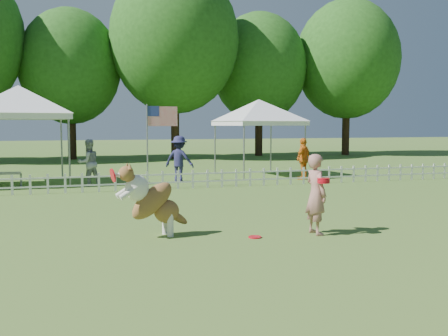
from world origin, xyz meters
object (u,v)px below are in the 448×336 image
flag_pole (147,147)px  spectator_b (179,159)px  canopy_tent_right (259,139)px  handler (316,194)px  canopy_tent_left (20,136)px  spectator_c (303,159)px  frisbee_on_turf (255,237)px  spectator_a (88,163)px  dog (153,201)px

flag_pole → spectator_b: bearing=51.7°
canopy_tent_right → handler: bearing=-112.7°
canopy_tent_left → canopy_tent_right: bearing=-3.8°
spectator_c → canopy_tent_left: bearing=-43.8°
frisbee_on_turf → spectator_c: size_ratio=0.15×
flag_pole → spectator_c: size_ratio=1.73×
canopy_tent_left → canopy_tent_right: 9.02m
handler → flag_pole: size_ratio=0.56×
canopy_tent_right → flag_pole: bearing=-157.5°
canopy_tent_left → spectator_a: bearing=-33.4°
canopy_tent_left → flag_pole: size_ratio=1.23×
flag_pole → dog: bearing=-94.4°
canopy_tent_left → flag_pole: 4.81m
dog → canopy_tent_right: canopy_tent_right is taller
spectator_c → frisbee_on_turf: bearing=23.6°
handler → frisbee_on_turf: size_ratio=6.28×
frisbee_on_turf → canopy_tent_left: 11.44m
canopy_tent_right → spectator_c: canopy_tent_right is taller
flag_pole → frisbee_on_turf: bearing=-80.4°
canopy_tent_left → spectator_c: bearing=-14.1°
dog → canopy_tent_right: 11.52m
canopy_tent_right → canopy_tent_left: bearing=174.4°
frisbee_on_turf → flag_pole: 7.80m
frisbee_on_turf → spectator_b: (0.51, 9.19, 0.83)m
canopy_tent_right → spectator_a: size_ratio=1.91×
frisbee_on_turf → canopy_tent_right: bearing=68.7°
spectator_a → flag_pole: bearing=119.0°
frisbee_on_turf → spectator_b: spectator_b is taller
flag_pole → spectator_c: 6.20m
spectator_a → spectator_b: spectator_b is taller
frisbee_on_turf → canopy_tent_left: bearing=115.8°
handler → frisbee_on_turf: handler is taller
frisbee_on_turf → spectator_b: bearing=86.8°
dog → spectator_b: bearing=63.2°
frisbee_on_turf → canopy_tent_left: canopy_tent_left is taller
handler → canopy_tent_left: bearing=26.3°
frisbee_on_turf → spectator_b: size_ratio=0.15×
handler → spectator_b: 9.27m
dog → flag_pole: flag_pole is taller
canopy_tent_right → spectator_a: 6.96m
canopy_tent_left → spectator_a: canopy_tent_left is taller
canopy_tent_left → handler: bearing=-64.7°
handler → spectator_a: bearing=18.6°
frisbee_on_turf → spectator_a: spectator_a is taller
dog → flag_pole: (0.93, 7.03, 0.69)m
handler → canopy_tent_right: canopy_tent_right is taller
canopy_tent_right → spectator_b: (-3.57, -1.29, -0.68)m
handler → dog: 3.08m
canopy_tent_right → spectator_b: 3.86m
spectator_a → spectator_b: (3.19, 0.19, 0.05)m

